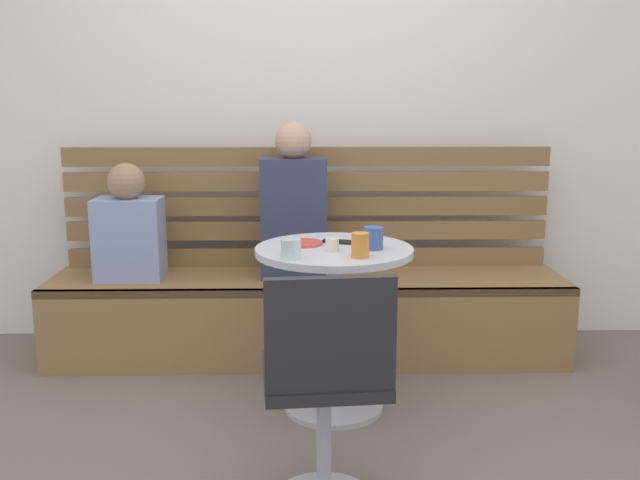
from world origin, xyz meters
The scene contains 14 objects.
ground centered at (0.00, 0.00, 0.00)m, with size 8.00×8.00×0.00m, color #70665B.
back_wall centered at (0.00, 1.64, 1.45)m, with size 5.20×0.10×2.90m, color white.
booth_bench centered at (0.00, 1.20, 0.22)m, with size 2.70×0.52×0.44m.
booth_backrest centered at (0.00, 1.44, 0.78)m, with size 2.65×0.04×0.66m.
cafe_table centered at (0.11, 0.55, 0.52)m, with size 0.68×0.68×0.74m.
white_chair centered at (0.06, -0.26, 0.46)m, with size 0.43×0.43×0.85m.
person_adult centered at (-0.07, 1.23, 0.80)m, with size 0.34×0.22×0.81m.
person_child_left centered at (-0.92, 1.18, 0.70)m, with size 0.34×0.22×0.60m.
cup_tumbler_orange centered at (0.21, 0.36, 0.79)m, with size 0.07×0.07×0.10m, color orange.
cup_espresso_small centered at (0.10, 0.48, 0.77)m, with size 0.06×0.06×0.06m, color silver.
cup_mug_blue centered at (0.28, 0.51, 0.79)m, with size 0.08×0.08×0.10m, color #3D5B9E.
cup_glass_short centered at (-0.07, 0.34, 0.78)m, with size 0.08×0.08×0.08m, color silver.
plate_small centered at (-0.02, 0.61, 0.75)m, with size 0.17×0.17×0.01m, color #DB4C42.
phone_on_table centered at (0.13, 0.65, 0.74)m, with size 0.07×0.14×0.01m, color black.
Camera 1 is at (0.00, -2.39, 1.38)m, focal length 39.51 mm.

